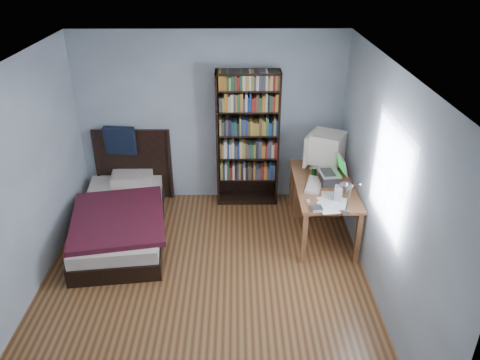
% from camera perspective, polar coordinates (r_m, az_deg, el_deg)
% --- Properties ---
extents(room, '(4.20, 4.24, 2.50)m').
position_cam_1_polar(room, '(4.85, -4.43, -1.04)').
color(room, '#572D19').
rests_on(room, ground).
extents(desk, '(0.75, 1.47, 0.73)m').
position_cam_1_polar(desk, '(6.66, 9.42, -1.19)').
color(desk, brown).
rests_on(desk, floor).
extents(crt_monitor, '(0.62, 0.57, 0.52)m').
position_cam_1_polar(crt_monitor, '(6.45, 10.29, 3.82)').
color(crt_monitor, beige).
rests_on(crt_monitor, desk).
extents(laptop, '(0.34, 0.34, 0.39)m').
position_cam_1_polar(laptop, '(6.12, 10.97, 0.49)').
color(laptop, '#2D2D30').
rests_on(laptop, desk).
extents(desk_lamp, '(0.24, 0.53, 0.63)m').
position_cam_1_polar(desk_lamp, '(4.95, 12.79, -1.33)').
color(desk_lamp, '#99999E').
rests_on(desk_lamp, desk).
extents(keyboard, '(0.30, 0.50, 0.04)m').
position_cam_1_polar(keyboard, '(6.06, 8.99, -0.59)').
color(keyboard, '#C0B5A0').
rests_on(keyboard, desk).
extents(speaker, '(0.12, 0.12, 0.19)m').
position_cam_1_polar(speaker, '(5.75, 11.90, -1.60)').
color(speaker, gray).
rests_on(speaker, desk).
extents(soda_can, '(0.06, 0.06, 0.11)m').
position_cam_1_polar(soda_can, '(6.31, 9.01, 1.00)').
color(soda_can, '#073716').
rests_on(soda_can, desk).
extents(mouse, '(0.06, 0.11, 0.04)m').
position_cam_1_polar(mouse, '(6.38, 9.73, 0.87)').
color(mouse, silver).
rests_on(mouse, desk).
extents(phone_silver, '(0.10, 0.12, 0.02)m').
position_cam_1_polar(phone_silver, '(5.90, 8.61, -1.43)').
color(phone_silver, silver).
rests_on(phone_silver, desk).
extents(phone_grey, '(0.05, 0.09, 0.02)m').
position_cam_1_polar(phone_grey, '(5.69, 8.33, -2.60)').
color(phone_grey, gray).
rests_on(phone_grey, desk).
extents(external_drive, '(0.14, 0.14, 0.03)m').
position_cam_1_polar(external_drive, '(5.55, 9.34, -3.44)').
color(external_drive, gray).
rests_on(external_drive, desk).
extents(bookshelf, '(0.89, 0.30, 1.98)m').
position_cam_1_polar(bookshelf, '(6.71, 0.93, 4.95)').
color(bookshelf, black).
rests_on(bookshelf, floor).
extents(bed, '(1.37, 2.26, 1.16)m').
position_cam_1_polar(bed, '(6.50, -14.09, -4.07)').
color(bed, black).
rests_on(bed, floor).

